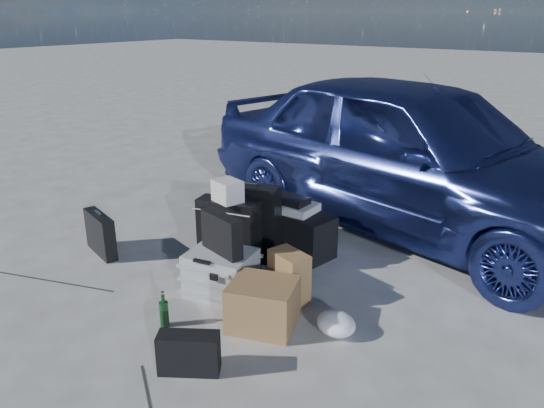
# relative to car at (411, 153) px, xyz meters

# --- Properties ---
(ground) EXTENTS (60.00, 60.00, 0.00)m
(ground) POSITION_rel_car_xyz_m (-0.68, -2.46, -0.78)
(ground) COLOR #BABBB6
(ground) RESTS_ON ground
(car) EXTENTS (4.84, 2.79, 1.55)m
(car) POSITION_rel_car_xyz_m (0.00, 0.00, 0.00)
(car) COLOR #313F93
(car) RESTS_ON ground
(pelican_case) EXTENTS (0.56, 0.49, 0.36)m
(pelican_case) POSITION_rel_car_xyz_m (-0.62, -2.21, -0.60)
(pelican_case) COLOR #A4A7AA
(pelican_case) RESTS_ON ground
(laptop_bag) EXTENTS (0.42, 0.21, 0.31)m
(laptop_bag) POSITION_rel_car_xyz_m (-0.61, -2.20, -0.27)
(laptop_bag) COLOR black
(laptop_bag) RESTS_ON pelican_case
(briefcase) EXTENTS (0.50, 0.25, 0.38)m
(briefcase) POSITION_rel_car_xyz_m (-2.01, -2.28, -0.58)
(briefcase) COLOR black
(briefcase) RESTS_ON ground
(suitcase_left) EXTENTS (0.56, 0.32, 0.69)m
(suitcase_left) POSITION_rel_car_xyz_m (-0.83, -1.56, -0.43)
(suitcase_left) COLOR black
(suitcase_left) RESTS_ON ground
(suitcase_right) EXTENTS (0.55, 0.31, 0.63)m
(suitcase_right) POSITION_rel_car_xyz_m (-0.84, -1.84, -0.46)
(suitcase_right) COLOR black
(suitcase_right) RESTS_ON ground
(white_carton) EXTENTS (0.27, 0.24, 0.18)m
(white_carton) POSITION_rel_car_xyz_m (-0.83, -1.86, -0.05)
(white_carton) COLOR beige
(white_carton) RESTS_ON suitcase_right
(duffel_bag) EXTENTS (0.83, 0.47, 0.39)m
(duffel_bag) POSITION_rel_car_xyz_m (-0.61, -1.20, -0.58)
(duffel_bag) COLOR black
(duffel_bag) RESTS_ON ground
(flat_box_white) EXTENTS (0.41, 0.31, 0.07)m
(flat_box_white) POSITION_rel_car_xyz_m (-0.61, -1.20, -0.35)
(flat_box_white) COLOR beige
(flat_box_white) RESTS_ON duffel_bag
(flat_box_black) EXTENTS (0.29, 0.21, 0.06)m
(flat_box_black) POSITION_rel_car_xyz_m (-0.62, -1.21, -0.28)
(flat_box_black) COLOR black
(flat_box_black) RESTS_ON flat_box_white
(kraft_bag) EXTENTS (0.35, 0.27, 0.41)m
(kraft_bag) POSITION_rel_car_xyz_m (-0.12, -2.00, -0.57)
(kraft_bag) COLOR olive
(kraft_bag) RESTS_ON ground
(cardboard_box) EXTENTS (0.55, 0.52, 0.34)m
(cardboard_box) POSITION_rel_car_xyz_m (-0.09, -2.39, -0.61)
(cardboard_box) COLOR olive
(cardboard_box) RESTS_ON ground
(plastic_bag) EXTENTS (0.33, 0.30, 0.16)m
(plastic_bag) POSITION_rel_car_xyz_m (0.38, -2.18, -0.70)
(plastic_bag) COLOR white
(plastic_bag) RESTS_ON ground
(messenger_bag) EXTENTS (0.39, 0.32, 0.26)m
(messenger_bag) POSITION_rel_car_xyz_m (-0.16, -3.06, -0.64)
(messenger_bag) COLOR black
(messenger_bag) RESTS_ON ground
(green_bottle) EXTENTS (0.08, 0.08, 0.26)m
(green_bottle) POSITION_rel_car_xyz_m (-0.66, -2.79, -0.65)
(green_bottle) COLOR #0F3414
(green_bottle) RESTS_ON ground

